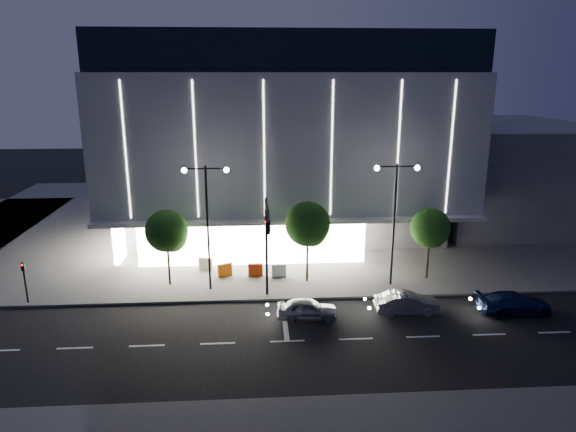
% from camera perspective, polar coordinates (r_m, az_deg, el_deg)
% --- Properties ---
extents(ground, '(160.00, 160.00, 0.00)m').
position_cam_1_polar(ground, '(31.76, -3.95, -12.50)').
color(ground, black).
rests_on(ground, ground).
extents(sidewalk_museum, '(70.00, 40.00, 0.15)m').
position_cam_1_polar(sidewalk_museum, '(54.31, 1.37, -0.30)').
color(sidewalk_museum, '#474747').
rests_on(sidewalk_museum, ground).
extents(museum, '(30.00, 25.80, 18.00)m').
position_cam_1_polar(museum, '(50.72, -0.69, 9.17)').
color(museum, '#4C4C51').
rests_on(museum, ground).
extents(annex_building, '(16.00, 20.00, 10.00)m').
position_cam_1_polar(annex_building, '(58.87, 22.29, 4.70)').
color(annex_building, '#4C4C51').
rests_on(annex_building, ground).
extents(traffic_mast, '(0.33, 5.89, 7.07)m').
position_cam_1_polar(traffic_mast, '(32.90, -2.36, -1.95)').
color(traffic_mast, black).
rests_on(traffic_mast, ground).
extents(street_lamp_west, '(3.16, 0.36, 9.00)m').
position_cam_1_polar(street_lamp_west, '(35.35, -8.98, 0.68)').
color(street_lamp_west, black).
rests_on(street_lamp_west, ground).
extents(street_lamp_east, '(3.16, 0.36, 9.00)m').
position_cam_1_polar(street_lamp_east, '(36.50, 11.79, 1.01)').
color(street_lamp_east, black).
rests_on(street_lamp_east, ground).
extents(ped_signal_far, '(0.22, 0.24, 3.00)m').
position_cam_1_polar(ped_signal_far, '(38.25, -27.22, -6.17)').
color(ped_signal_far, black).
rests_on(ped_signal_far, ground).
extents(tree_left, '(3.02, 3.02, 5.72)m').
position_cam_1_polar(tree_left, '(37.24, -13.28, -1.86)').
color(tree_left, black).
rests_on(tree_left, ground).
extents(tree_mid, '(3.25, 3.25, 6.15)m').
position_cam_1_polar(tree_mid, '(36.80, 2.23, -1.17)').
color(tree_mid, black).
rests_on(tree_mid, ground).
extents(tree_right, '(2.91, 2.91, 5.51)m').
position_cam_1_polar(tree_right, '(38.89, 15.53, -1.51)').
color(tree_right, black).
rests_on(tree_right, ground).
extents(car_lead, '(3.95, 1.81, 1.31)m').
position_cam_1_polar(car_lead, '(32.73, 2.17, -10.29)').
color(car_lead, '#93959A').
rests_on(car_lead, ground).
extents(car_second, '(4.16, 1.51, 1.36)m').
position_cam_1_polar(car_second, '(34.30, 13.10, -9.40)').
color(car_second, '#9EA1A6').
rests_on(car_second, ground).
extents(car_third, '(4.71, 1.97, 1.36)m').
position_cam_1_polar(car_third, '(36.46, 23.83, -8.84)').
color(car_third, '#13204A').
rests_on(car_third, ground).
extents(barrier_a, '(1.11, 0.67, 1.00)m').
position_cam_1_polar(barrier_a, '(39.10, -7.04, -5.97)').
color(barrier_a, orange).
rests_on(barrier_a, sidewalk_museum).
extents(barrier_b, '(1.12, 0.57, 1.00)m').
position_cam_1_polar(barrier_b, '(40.50, -9.11, -5.27)').
color(barrier_b, silver).
rests_on(barrier_b, sidewalk_museum).
extents(barrier_c, '(1.10, 0.26, 1.00)m').
position_cam_1_polar(barrier_c, '(38.89, -3.63, -6.00)').
color(barrier_c, red).
rests_on(barrier_c, sidewalk_museum).
extents(barrier_d, '(1.11, 0.27, 1.00)m').
position_cam_1_polar(barrier_d, '(38.70, -1.03, -6.08)').
color(barrier_d, silver).
rests_on(barrier_d, sidewalk_museum).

